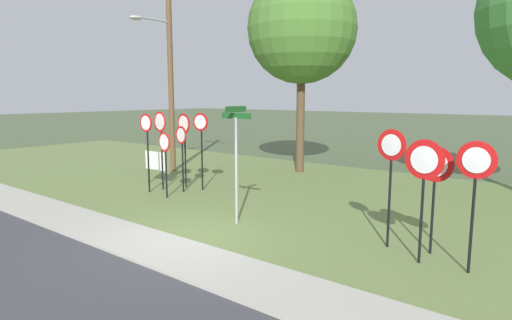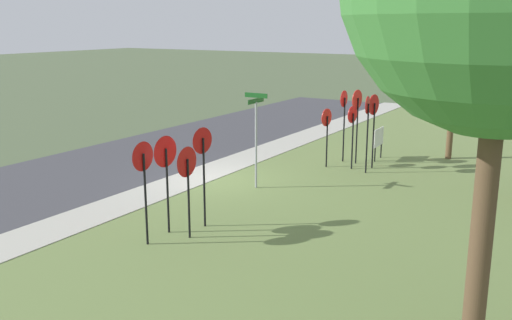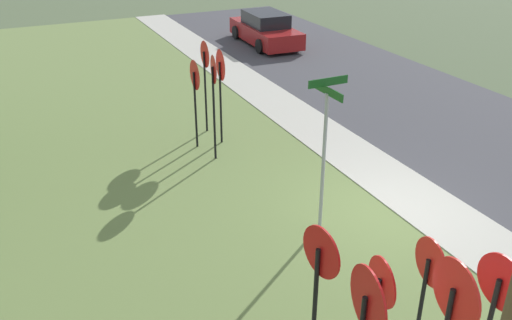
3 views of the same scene
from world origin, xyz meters
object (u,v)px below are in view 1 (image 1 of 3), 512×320
stop_sign_center_tall (184,134)px  notice_board (155,162)px  oak_tree_left (302,29)px  stop_sign_far_left (147,137)px  yield_sign_near_right (475,176)px  street_name_post (236,155)px  stop_sign_far_center (201,136)px  stop_sign_near_right (182,145)px  yield_sign_near_left (424,171)px  yield_sign_far_right (434,174)px  utility_pole (168,61)px  yield_sign_far_left (391,160)px  stop_sign_near_left (165,151)px  stop_sign_far_right (161,133)px

stop_sign_center_tall → notice_board: 1.83m
oak_tree_left → stop_sign_far_left: bearing=-106.1°
yield_sign_near_right → street_name_post: 5.59m
stop_sign_far_center → stop_sign_near_right: bearing=-121.0°
stop_sign_near_right → yield_sign_near_left: 8.77m
stop_sign_near_right → yield_sign_near_right: size_ratio=0.92×
yield_sign_far_right → oak_tree_left: bearing=138.6°
stop_sign_near_right → yield_sign_near_left: bearing=-0.7°
stop_sign_far_left → yield_sign_near_right: (10.49, -0.67, -0.07)m
stop_sign_center_tall → utility_pole: size_ratio=0.30×
street_name_post → utility_pole: utility_pole is taller
stop_sign_center_tall → street_name_post: 5.03m
utility_pole → notice_board: (1.66, -2.19, -4.03)m
street_name_post → yield_sign_near_right: bearing=1.9°
stop_sign_far_left → yield_sign_near_left: (9.59, -0.75, -0.08)m
stop_sign_near_right → notice_board: (-1.92, 0.35, -0.82)m
stop_sign_center_tall → yield_sign_far_right: (9.18, -1.40, -0.27)m
yield_sign_far_left → notice_board: size_ratio=2.12×
stop_sign_near_right → oak_tree_left: oak_tree_left is taller
stop_sign_near_left → street_name_post: (3.75, -0.76, 0.26)m
yield_sign_far_right → street_name_post: street_name_post is taller
yield_sign_far_left → utility_pole: utility_pole is taller
stop_sign_center_tall → utility_pole: 4.62m
stop_sign_near_left → stop_sign_far_center: bearing=95.1°
street_name_post → oak_tree_left: bearing=109.9°
stop_sign_far_center → notice_board: size_ratio=2.21×
stop_sign_near_left → oak_tree_left: (0.80, 6.98, 4.61)m
stop_sign_near_left → street_name_post: bearing=-3.6°
yield_sign_far_right → yield_sign_near_right: bearing=-33.8°
stop_sign_near_left → yield_sign_far_right: bearing=8.7°
stop_sign_center_tall → oak_tree_left: (1.53, 5.46, 4.19)m
stop_sign_far_center → utility_pole: bearing=146.6°
street_name_post → stop_sign_center_tall: bearing=152.0°
yield_sign_near_left → oak_tree_left: (-7.63, 7.54, 4.30)m
yield_sign_near_left → street_name_post: bearing=-172.9°
yield_sign_far_right → utility_pole: utility_pole is taller
utility_pole → stop_sign_near_right: bearing=-35.4°
stop_sign_center_tall → notice_board: size_ratio=2.18×
yield_sign_near_left → yield_sign_far_left: (-0.86, 0.52, 0.08)m
yield_sign_near_left → utility_pole: utility_pole is taller
notice_board → stop_sign_near_left: bearing=-32.8°
yield_sign_far_right → stop_sign_far_left: bearing=-179.9°
stop_sign_far_center → yield_sign_far_right: size_ratio=1.19×
stop_sign_far_left → yield_sign_near_right: 10.51m
stop_sign_near_right → yield_sign_near_left: (8.64, -1.49, 0.23)m
stop_sign_far_left → yield_sign_near_right: stop_sign_far_left is taller
stop_sign_far_right → utility_pole: utility_pole is taller
yield_sign_far_left → yield_sign_far_right: bearing=20.0°
stop_sign_near_left → yield_sign_near_left: size_ratio=0.87×
stop_sign_far_right → street_name_post: (4.84, -1.50, -0.22)m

